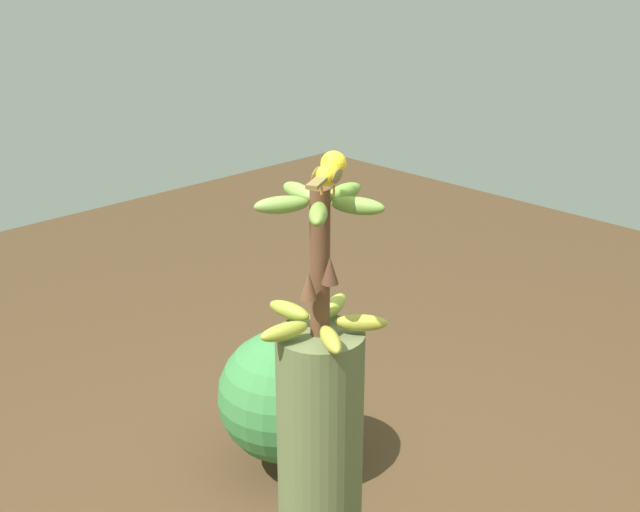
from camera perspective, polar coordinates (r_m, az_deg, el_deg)
banana_bunch at (r=1.71m, az=-0.00°, el=-0.58°), size 0.28×0.29×0.33m
perched_bird at (r=1.62m, az=0.71°, el=6.04°), size 0.11×0.18×0.08m
tropical_shrub at (r=2.92m, az=-2.52°, el=-9.73°), size 0.47×0.47×0.55m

